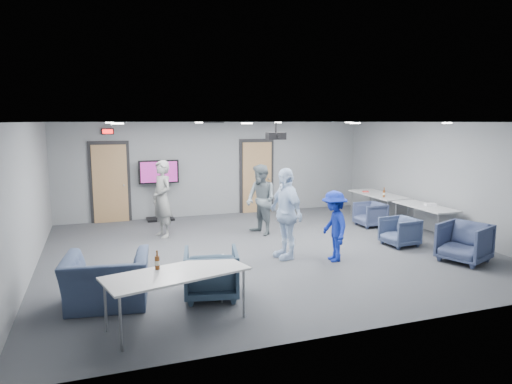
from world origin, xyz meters
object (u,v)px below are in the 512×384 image
object	(u,v)px
chair_right_a	(370,214)
chair_right_c	(464,243)
projector	(276,136)
chair_front_b	(107,281)
bottle_right	(384,194)
person_c	(286,213)
chair_front_a	(211,273)
tv_stand	(159,186)
table_front_left	(176,275)
person_d	(334,226)
chair_right_b	(400,232)
table_right_b	(425,208)
person_a	(162,199)
person_b	(261,200)
bottle_front	(157,262)
table_right_a	(379,195)

from	to	relation	value
chair_right_a	chair_right_c	bearing A→B (deg)	-0.64
chair_right_c	projector	distance (m)	4.38
chair_front_b	bottle_right	xyz separation A→B (m)	(7.07, 3.29, 0.44)
person_c	chair_front_b	distance (m)	3.74
chair_front_a	chair_front_b	world-z (taller)	chair_front_b
person_c	chair_right_a	bearing A→B (deg)	111.43
chair_front_b	tv_stand	world-z (taller)	tv_stand
chair_right_c	table_front_left	bearing A→B (deg)	-102.77
chair_front_b	tv_stand	bearing A→B (deg)	-96.70
table_front_left	tv_stand	distance (m)	6.78
chair_right_a	tv_stand	distance (m)	5.73
person_d	chair_right_b	xyz separation A→B (m)	(1.90, 0.48, -0.38)
person_d	chair_right_a	xyz separation A→B (m)	(2.35, 2.32, -0.38)
chair_right_c	table_right_b	world-z (taller)	chair_right_c
person_c	table_right_b	world-z (taller)	person_c
person_c	projector	distance (m)	1.89
person_a	person_b	xyz separation A→B (m)	(2.27, -0.54, -0.06)
person_d	person_c	bearing A→B (deg)	-113.77
person_b	chair_front_a	world-z (taller)	person_b
bottle_front	projector	bearing A→B (deg)	47.18
chair_right_a	person_c	bearing A→B (deg)	-60.76
person_c	table_right_a	size ratio (longest dim) A/B	0.95
chair_right_b	chair_right_c	bearing A→B (deg)	12.70
person_a	table_front_left	distance (m)	4.86
person_c	bottle_front	xyz separation A→B (m)	(-2.79, -2.13, -0.08)
chair_right_b	chair_front_a	size ratio (longest dim) A/B	0.82
chair_front_a	chair_right_b	bearing A→B (deg)	-149.55
chair_front_b	person_c	bearing A→B (deg)	-150.03
chair_right_b	chair_front_b	world-z (taller)	chair_front_b
person_d	chair_right_a	world-z (taller)	person_d
person_d	chair_right_b	distance (m)	2.00
chair_right_c	chair_front_a	world-z (taller)	chair_right_c
chair_right_a	chair_front_b	world-z (taller)	chair_front_b
chair_right_a	chair_right_b	xyz separation A→B (m)	(-0.45, -1.84, 0.00)
person_d	chair_right_c	xyz separation A→B (m)	(2.35, -0.91, -0.31)
person_d	table_front_left	xyz separation A→B (m)	(-3.38, -1.84, -0.01)
person_b	chair_right_b	distance (m)	3.26
chair_right_b	chair_front_b	size ratio (longest dim) A/B	0.58
person_c	chair_right_c	size ratio (longest dim) A/B	2.14
chair_right_a	chair_front_b	bearing A→B (deg)	-64.84
chair_right_c	bottle_front	size ratio (longest dim) A/B	3.22
chair_front_b	table_right_a	size ratio (longest dim) A/B	0.63
person_a	projector	size ratio (longest dim) A/B	4.23
chair_right_a	table_right_a	distance (m)	0.96
person_a	table_right_a	size ratio (longest dim) A/B	0.95
table_right_b	chair_right_a	bearing A→B (deg)	26.57
tv_stand	person_c	bearing A→B (deg)	-66.71
person_d	tv_stand	world-z (taller)	tv_stand
person_d	table_right_a	distance (m)	4.19
table_front_left	tv_stand	size ratio (longest dim) A/B	1.21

